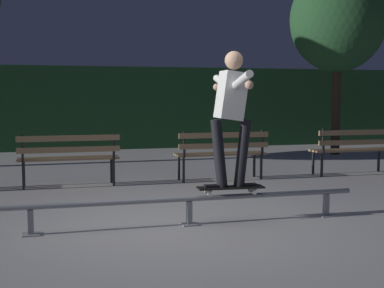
# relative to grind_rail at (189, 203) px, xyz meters

# --- Properties ---
(ground_plane) EXTENTS (90.00, 90.00, 0.00)m
(ground_plane) POSITION_rel_grind_rail_xyz_m (0.00, 0.03, -0.26)
(ground_plane) COLOR #ADAAA8
(hedge_backdrop) EXTENTS (24.00, 1.20, 2.27)m
(hedge_backdrop) POSITION_rel_grind_rail_xyz_m (0.00, 9.40, 0.88)
(hedge_backdrop) COLOR #234C28
(hedge_backdrop) RESTS_ON ground
(grind_rail) EXTENTS (4.07, 0.18, 0.33)m
(grind_rail) POSITION_rel_grind_rail_xyz_m (0.00, 0.00, 0.00)
(grind_rail) COLOR gray
(grind_rail) RESTS_ON ground
(skateboard) EXTENTS (0.79, 0.24, 0.09)m
(skateboard) POSITION_rel_grind_rail_xyz_m (0.49, -0.00, 0.15)
(skateboard) COLOR black
(skateboard) RESTS_ON grind_rail
(skateboarder) EXTENTS (0.62, 1.41, 1.56)m
(skateboarder) POSITION_rel_grind_rail_xyz_m (0.50, -0.00, 1.08)
(skateboarder) COLOR black
(skateboarder) RESTS_ON skateboard
(park_bench_left_center) EXTENTS (1.60, 0.43, 0.88)m
(park_bench_left_center) POSITION_rel_grind_rail_xyz_m (-1.22, 2.93, 0.28)
(park_bench_left_center) COLOR black
(park_bench_left_center) RESTS_ON ground
(park_bench_right_center) EXTENTS (1.60, 0.43, 0.88)m
(park_bench_right_center) POSITION_rel_grind_rail_xyz_m (1.36, 2.93, 0.28)
(park_bench_right_center) COLOR black
(park_bench_right_center) RESTS_ON ground
(park_bench_rightmost) EXTENTS (1.60, 0.43, 0.88)m
(park_bench_rightmost) POSITION_rel_grind_rail_xyz_m (3.94, 2.93, 0.28)
(park_bench_rightmost) COLOR black
(park_bench_rightmost) RESTS_ON ground
(tree_far_right) EXTENTS (2.35, 2.35, 4.64)m
(tree_far_right) POSITION_rel_grind_rail_xyz_m (5.42, 6.16, 3.07)
(tree_far_right) COLOR #3D2D23
(tree_far_right) RESTS_ON ground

